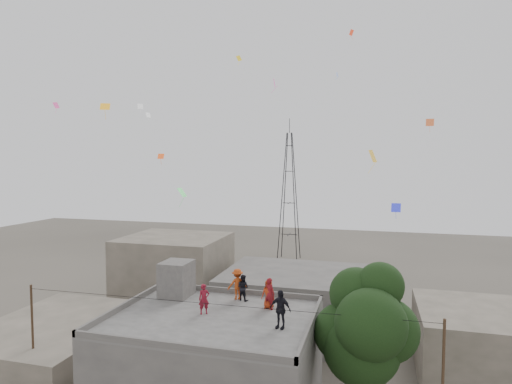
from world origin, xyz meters
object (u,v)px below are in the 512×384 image
at_px(stair_head_box, 177,279).
at_px(transmission_tower, 289,196).
at_px(person_dark_adult, 280,309).
at_px(person_red_adult, 270,294).
at_px(tree, 366,328).

height_order(stair_head_box, transmission_tower, transmission_tower).
height_order(transmission_tower, person_dark_adult, transmission_tower).
bearing_deg(stair_head_box, person_dark_adult, -24.79).
height_order(transmission_tower, person_red_adult, transmission_tower).
bearing_deg(stair_head_box, person_red_adult, -7.48).
distance_m(stair_head_box, transmission_tower, 37.46).
relative_size(transmission_tower, person_dark_adult, 11.17).
distance_m(tree, transmission_tower, 41.12).
bearing_deg(stair_head_box, tree, -10.74).
bearing_deg(person_red_adult, transmission_tower, -53.20).
xyz_separation_m(stair_head_box, person_red_adult, (5.68, -0.75, -0.17)).
bearing_deg(person_dark_adult, transmission_tower, 113.36).
bearing_deg(person_red_adult, stair_head_box, 19.69).
height_order(tree, person_red_adult, tree).
height_order(person_red_adult, person_dark_adult, person_dark_adult).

